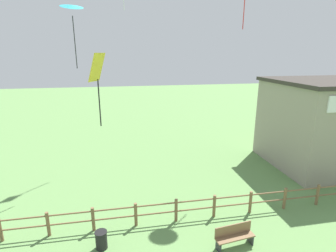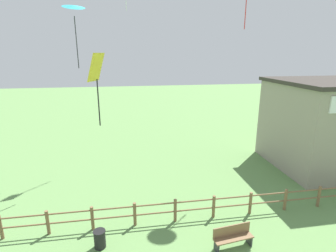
{
  "view_description": "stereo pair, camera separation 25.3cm",
  "coord_description": "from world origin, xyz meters",
  "px_view_note": "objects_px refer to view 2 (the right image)",
  "views": [
    {
      "loc": [
        -2.29,
        -2.51,
        7.44
      ],
      "look_at": [
        0.0,
        9.7,
        3.99
      ],
      "focal_mm": 28.0,
      "sensor_mm": 36.0,
      "label": 1
    },
    {
      "loc": [
        -2.04,
        -2.55,
        7.44
      ],
      "look_at": [
        0.0,
        9.7,
        3.99
      ],
      "focal_mm": 28.0,
      "sensor_mm": 36.0,
      "label": 2
    }
  ],
  "objects_px": {
    "kite_cyan_delta": "(74,8)",
    "kite_yellow_diamond": "(97,75)",
    "trash_bin": "(100,239)",
    "seaside_building": "(334,124)",
    "park_bench_near_fence": "(233,236)"
  },
  "relations": [
    {
      "from": "seaside_building",
      "to": "trash_bin",
      "type": "height_order",
      "value": "seaside_building"
    },
    {
      "from": "seaside_building",
      "to": "park_bench_near_fence",
      "type": "distance_m",
      "value": 12.03
    },
    {
      "from": "trash_bin",
      "to": "kite_yellow_diamond",
      "type": "xyz_separation_m",
      "value": [
        0.2,
        1.33,
        6.28
      ]
    },
    {
      "from": "seaside_building",
      "to": "kite_yellow_diamond",
      "type": "relative_size",
      "value": 2.82
    },
    {
      "from": "kite_yellow_diamond",
      "to": "seaside_building",
      "type": "bearing_deg",
      "value": 16.72
    },
    {
      "from": "park_bench_near_fence",
      "to": "kite_cyan_delta",
      "type": "bearing_deg",
      "value": 129.62
    },
    {
      "from": "park_bench_near_fence",
      "to": "trash_bin",
      "type": "distance_m",
      "value": 5.26
    },
    {
      "from": "trash_bin",
      "to": "kite_yellow_diamond",
      "type": "distance_m",
      "value": 6.42
    },
    {
      "from": "kite_cyan_delta",
      "to": "seaside_building",
      "type": "bearing_deg",
      "value": -4.47
    },
    {
      "from": "seaside_building",
      "to": "park_bench_near_fence",
      "type": "height_order",
      "value": "seaside_building"
    },
    {
      "from": "kite_cyan_delta",
      "to": "kite_yellow_diamond",
      "type": "bearing_deg",
      "value": -75.02
    },
    {
      "from": "trash_bin",
      "to": "park_bench_near_fence",
      "type": "bearing_deg",
      "value": -9.14
    },
    {
      "from": "seaside_building",
      "to": "kite_yellow_diamond",
      "type": "distance_m",
      "value": 15.85
    },
    {
      "from": "kite_cyan_delta",
      "to": "kite_yellow_diamond",
      "type": "distance_m",
      "value": 6.71
    },
    {
      "from": "trash_bin",
      "to": "kite_cyan_delta",
      "type": "distance_m",
      "value": 11.86
    }
  ]
}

